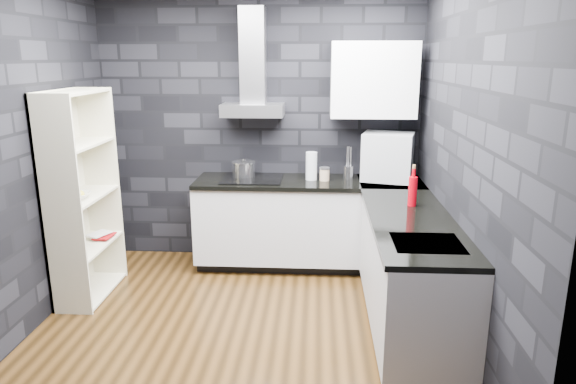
# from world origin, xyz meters

# --- Properties ---
(ground) EXTENTS (3.20, 3.20, 0.00)m
(ground) POSITION_xyz_m (0.00, 0.00, 0.00)
(ground) COLOR #422A11
(wall_back) EXTENTS (3.20, 0.05, 2.70)m
(wall_back) POSITION_xyz_m (0.00, 1.62, 1.35)
(wall_back) COLOR black
(wall_back) RESTS_ON ground
(wall_front) EXTENTS (3.20, 0.05, 2.70)m
(wall_front) POSITION_xyz_m (0.00, -1.62, 1.35)
(wall_front) COLOR black
(wall_front) RESTS_ON ground
(wall_left) EXTENTS (0.05, 3.20, 2.70)m
(wall_left) POSITION_xyz_m (-1.62, 0.00, 1.35)
(wall_left) COLOR black
(wall_left) RESTS_ON ground
(wall_right) EXTENTS (0.05, 3.20, 2.70)m
(wall_right) POSITION_xyz_m (1.62, 0.00, 1.35)
(wall_right) COLOR black
(wall_right) RESTS_ON ground
(toekick_back) EXTENTS (2.18, 0.50, 0.10)m
(toekick_back) POSITION_xyz_m (0.50, 1.34, 0.05)
(toekick_back) COLOR black
(toekick_back) RESTS_ON ground
(toekick_right) EXTENTS (0.50, 1.78, 0.10)m
(toekick_right) POSITION_xyz_m (1.34, 0.10, 0.05)
(toekick_right) COLOR black
(toekick_right) RESTS_ON ground
(counter_back_cab) EXTENTS (2.20, 0.60, 0.76)m
(counter_back_cab) POSITION_xyz_m (0.50, 1.30, 0.48)
(counter_back_cab) COLOR silver
(counter_back_cab) RESTS_ON ground
(counter_right_cab) EXTENTS (0.60, 1.80, 0.76)m
(counter_right_cab) POSITION_xyz_m (1.30, 0.10, 0.48)
(counter_right_cab) COLOR silver
(counter_right_cab) RESTS_ON ground
(counter_back_top) EXTENTS (2.20, 0.62, 0.04)m
(counter_back_top) POSITION_xyz_m (0.50, 1.29, 0.88)
(counter_back_top) COLOR black
(counter_back_top) RESTS_ON counter_back_cab
(counter_right_top) EXTENTS (0.62, 1.80, 0.04)m
(counter_right_top) POSITION_xyz_m (1.29, 0.10, 0.88)
(counter_right_top) COLOR black
(counter_right_top) RESTS_ON counter_right_cab
(counter_corner_top) EXTENTS (0.62, 0.62, 0.04)m
(counter_corner_top) POSITION_xyz_m (1.30, 1.30, 0.88)
(counter_corner_top) COLOR black
(counter_corner_top) RESTS_ON counter_right_cab
(hood_body) EXTENTS (0.60, 0.34, 0.12)m
(hood_body) POSITION_xyz_m (-0.05, 1.43, 1.56)
(hood_body) COLOR #A3A3A7
(hood_body) RESTS_ON wall_back
(hood_chimney) EXTENTS (0.24, 0.20, 0.90)m
(hood_chimney) POSITION_xyz_m (-0.05, 1.50, 2.07)
(hood_chimney) COLOR #A3A3A7
(hood_chimney) RESTS_ON hood_body
(upper_cabinet) EXTENTS (0.80, 0.35, 0.70)m
(upper_cabinet) POSITION_xyz_m (1.10, 1.43, 1.85)
(upper_cabinet) COLOR white
(upper_cabinet) RESTS_ON wall_back
(cooktop) EXTENTS (0.58, 0.50, 0.01)m
(cooktop) POSITION_xyz_m (-0.05, 1.30, 0.91)
(cooktop) COLOR black
(cooktop) RESTS_ON counter_back_top
(sink_rim) EXTENTS (0.44, 0.40, 0.01)m
(sink_rim) POSITION_xyz_m (1.30, -0.40, 0.89)
(sink_rim) COLOR #A3A3A7
(sink_rim) RESTS_ON counter_right_top
(pot) EXTENTS (0.24, 0.24, 0.13)m
(pot) POSITION_xyz_m (-0.15, 1.38, 0.98)
(pot) COLOR #B6B6BB
(pot) RESTS_ON cooktop
(glass_vase) EXTENTS (0.12, 0.12, 0.27)m
(glass_vase) POSITION_xyz_m (0.53, 1.32, 1.04)
(glass_vase) COLOR silver
(glass_vase) RESTS_ON counter_back_top
(storage_jar) EXTENTS (0.12, 0.12, 0.11)m
(storage_jar) POSITION_xyz_m (0.65, 1.29, 0.96)
(storage_jar) COLOR tan
(storage_jar) RESTS_ON counter_back_top
(utensil_crock) EXTENTS (0.13, 0.13, 0.13)m
(utensil_crock) POSITION_xyz_m (0.89, 1.38, 0.96)
(utensil_crock) COLOR #B6B6BB
(utensil_crock) RESTS_ON counter_back_top
(appliance_garage) EXTENTS (0.54, 0.46, 0.46)m
(appliance_garage) POSITION_xyz_m (1.26, 1.35, 1.12)
(appliance_garage) COLOR #A7AAAE
(appliance_garage) RESTS_ON counter_back_top
(red_bottle) EXTENTS (0.09, 0.09, 0.24)m
(red_bottle) POSITION_xyz_m (1.35, 0.46, 1.02)
(red_bottle) COLOR #A7000C
(red_bottle) RESTS_ON counter_right_top
(bookshelf) EXTENTS (0.46, 0.84, 1.80)m
(bookshelf) POSITION_xyz_m (-1.42, 0.57, 0.90)
(bookshelf) COLOR beige
(bookshelf) RESTS_ON ground
(fruit_bowl) EXTENTS (0.24, 0.24, 0.05)m
(fruit_bowl) POSITION_xyz_m (-1.42, 0.46, 0.94)
(fruit_bowl) COLOR silver
(fruit_bowl) RESTS_ON bookshelf
(book_red) EXTENTS (0.15, 0.03, 0.21)m
(book_red) POSITION_xyz_m (-1.42, 0.75, 0.57)
(book_red) COLOR maroon
(book_red) RESTS_ON bookshelf
(book_second) EXTENTS (0.14, 0.08, 0.20)m
(book_second) POSITION_xyz_m (-1.46, 0.77, 0.59)
(book_second) COLOR #B2B2B2
(book_second) RESTS_ON bookshelf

